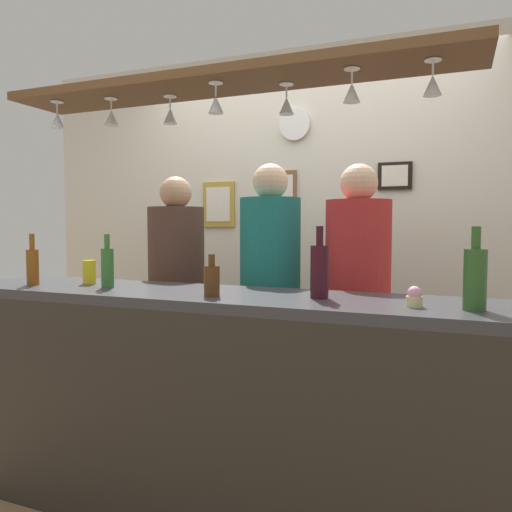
% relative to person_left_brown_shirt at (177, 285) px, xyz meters
% --- Properties ---
extents(ground_plane, '(8.00, 8.00, 0.00)m').
position_rel_person_left_brown_shirt_xyz_m(ground_plane, '(0.59, -0.26, -0.99)').
color(ground_plane, olive).
extents(back_wall, '(4.40, 0.06, 2.60)m').
position_rel_person_left_brown_shirt_xyz_m(back_wall, '(0.59, 0.84, 0.31)').
color(back_wall, silver).
rests_on(back_wall, ground_plane).
extents(bar_counter, '(2.70, 0.55, 1.05)m').
position_rel_person_left_brown_shirt_xyz_m(bar_counter, '(0.59, -0.77, -0.28)').
color(bar_counter, '#38383D').
rests_on(bar_counter, ground_plane).
extents(overhead_glass_rack, '(2.20, 0.36, 0.04)m').
position_rel_person_left_brown_shirt_xyz_m(overhead_glass_rack, '(0.59, -0.56, 1.00)').
color(overhead_glass_rack, brown).
extents(hanging_wineglass_far_left, '(0.07, 0.07, 0.13)m').
position_rel_person_left_brown_shirt_xyz_m(hanging_wineglass_far_left, '(-0.30, -0.63, 0.89)').
color(hanging_wineglass_far_left, silver).
rests_on(hanging_wineglass_far_left, overhead_glass_rack).
extents(hanging_wineglass_left, '(0.07, 0.07, 0.13)m').
position_rel_person_left_brown_shirt_xyz_m(hanging_wineglass_left, '(-0.01, -0.58, 0.89)').
color(hanging_wineglass_left, silver).
rests_on(hanging_wineglass_left, overhead_glass_rack).
extents(hanging_wineglass_center_left, '(0.07, 0.07, 0.13)m').
position_rel_person_left_brown_shirt_xyz_m(hanging_wineglass_center_left, '(0.28, -0.51, 0.89)').
color(hanging_wineglass_center_left, silver).
rests_on(hanging_wineglass_center_left, overhead_glass_rack).
extents(hanging_wineglass_center, '(0.07, 0.07, 0.13)m').
position_rel_person_left_brown_shirt_xyz_m(hanging_wineglass_center, '(0.58, -0.63, 0.89)').
color(hanging_wineglass_center, silver).
rests_on(hanging_wineglass_center, overhead_glass_rack).
extents(hanging_wineglass_center_right, '(0.07, 0.07, 0.13)m').
position_rel_person_left_brown_shirt_xyz_m(hanging_wineglass_center_right, '(0.87, -0.49, 0.89)').
color(hanging_wineglass_center_right, silver).
rests_on(hanging_wineglass_center_right, overhead_glass_rack).
extents(hanging_wineglass_right, '(0.07, 0.07, 0.13)m').
position_rel_person_left_brown_shirt_xyz_m(hanging_wineglass_right, '(1.17, -0.60, 0.89)').
color(hanging_wineglass_right, silver).
rests_on(hanging_wineglass_right, overhead_glass_rack).
extents(hanging_wineglass_far_right, '(0.07, 0.07, 0.13)m').
position_rel_person_left_brown_shirt_xyz_m(hanging_wineglass_far_right, '(1.48, -0.59, 0.89)').
color(hanging_wineglass_far_right, silver).
rests_on(hanging_wineglass_far_right, overhead_glass_rack).
extents(person_left_brown_shirt, '(0.34, 0.34, 1.64)m').
position_rel_person_left_brown_shirt_xyz_m(person_left_brown_shirt, '(0.00, 0.00, 0.00)').
color(person_left_brown_shirt, '#2D334C').
rests_on(person_left_brown_shirt, ground_plane).
extents(person_middle_teal_shirt, '(0.34, 0.34, 1.69)m').
position_rel_person_left_brown_shirt_xyz_m(person_middle_teal_shirt, '(0.61, 0.00, 0.03)').
color(person_middle_teal_shirt, '#2D334C').
rests_on(person_middle_teal_shirt, ground_plane).
extents(person_right_red_shirt, '(0.34, 0.34, 1.67)m').
position_rel_person_left_brown_shirt_xyz_m(person_right_red_shirt, '(1.10, 0.00, 0.02)').
color(person_right_red_shirt, '#2D334C').
rests_on(person_right_red_shirt, ground_plane).
extents(bottle_beer_green_import, '(0.06, 0.06, 0.26)m').
position_rel_person_left_brown_shirt_xyz_m(bottle_beer_green_import, '(0.00, -0.64, 0.16)').
color(bottle_beer_green_import, '#336B2D').
rests_on(bottle_beer_green_import, bar_counter).
extents(bottle_wine_dark_red, '(0.08, 0.08, 0.30)m').
position_rel_person_left_brown_shirt_xyz_m(bottle_wine_dark_red, '(1.05, -0.60, 0.18)').
color(bottle_wine_dark_red, '#380F19').
rests_on(bottle_wine_dark_red, bar_counter).
extents(bottle_champagne_green, '(0.08, 0.08, 0.30)m').
position_rel_person_left_brown_shirt_xyz_m(bottle_champagne_green, '(1.64, -0.68, 0.18)').
color(bottle_champagne_green, '#2D5623').
rests_on(bottle_champagne_green, bar_counter).
extents(bottle_beer_brown_stubby, '(0.07, 0.07, 0.18)m').
position_rel_person_left_brown_shirt_xyz_m(bottle_beer_brown_stubby, '(0.61, -0.72, 0.13)').
color(bottle_beer_brown_stubby, '#512D14').
rests_on(bottle_beer_brown_stubby, bar_counter).
extents(bottle_beer_amber_tall, '(0.06, 0.06, 0.26)m').
position_rel_person_left_brown_shirt_xyz_m(bottle_beer_amber_tall, '(-0.42, -0.70, 0.16)').
color(bottle_beer_amber_tall, brown).
rests_on(bottle_beer_amber_tall, bar_counter).
extents(drink_can, '(0.07, 0.07, 0.12)m').
position_rel_person_left_brown_shirt_xyz_m(drink_can, '(-0.18, -0.56, 0.12)').
color(drink_can, yellow).
rests_on(drink_can, bar_counter).
extents(cupcake, '(0.06, 0.06, 0.08)m').
position_rel_person_left_brown_shirt_xyz_m(cupcake, '(1.43, -0.68, 0.10)').
color(cupcake, beige).
rests_on(cupcake, bar_counter).
extents(picture_frame_crest, '(0.18, 0.02, 0.26)m').
position_rel_person_left_brown_shirt_xyz_m(picture_frame_crest, '(0.42, 0.80, 0.62)').
color(picture_frame_crest, brown).
rests_on(picture_frame_crest, back_wall).
extents(picture_frame_caricature, '(0.26, 0.02, 0.34)m').
position_rel_person_left_brown_shirt_xyz_m(picture_frame_caricature, '(-0.11, 0.80, 0.52)').
color(picture_frame_caricature, '#B29338').
rests_on(picture_frame_caricature, back_wall).
extents(picture_frame_upper_small, '(0.22, 0.02, 0.18)m').
position_rel_person_left_brown_shirt_xyz_m(picture_frame_upper_small, '(1.19, 0.80, 0.69)').
color(picture_frame_upper_small, black).
rests_on(picture_frame_upper_small, back_wall).
extents(wall_clock, '(0.22, 0.03, 0.22)m').
position_rel_person_left_brown_shirt_xyz_m(wall_clock, '(0.50, 0.79, 1.07)').
color(wall_clock, white).
rests_on(wall_clock, back_wall).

